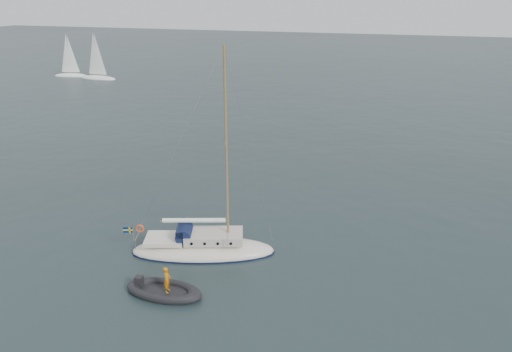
% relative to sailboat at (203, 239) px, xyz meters
% --- Properties ---
extents(ground, '(300.00, 300.00, 0.00)m').
position_rel_sailboat_xyz_m(ground, '(2.92, 2.50, -0.93)').
color(ground, black).
rests_on(ground, ground).
extents(sailboat, '(8.63, 2.59, 12.29)m').
position_rel_sailboat_xyz_m(sailboat, '(0.00, 0.00, 0.00)').
color(sailboat, silver).
rests_on(sailboat, ground).
extents(dinghy, '(2.57, 1.16, 0.37)m').
position_rel_sailboat_xyz_m(dinghy, '(-2.80, 0.85, -0.77)').
color(dinghy, '#4E4F53').
rests_on(dinghy, ground).
extents(rib, '(4.04, 1.83, 1.59)m').
position_rel_sailboat_xyz_m(rib, '(-0.31, -4.43, -0.68)').
color(rib, black).
rests_on(rib, ground).
extents(distant_yacht_c, '(6.11, 3.26, 8.09)m').
position_rel_sailboat_xyz_m(distant_yacht_c, '(-45.57, 50.55, 2.53)').
color(distant_yacht_c, white).
rests_on(distant_yacht_c, ground).
extents(distant_yacht_a, '(6.54, 3.49, 8.67)m').
position_rel_sailboat_xyz_m(distant_yacht_a, '(-39.61, 49.62, 2.78)').
color(distant_yacht_a, white).
rests_on(distant_yacht_a, ground).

